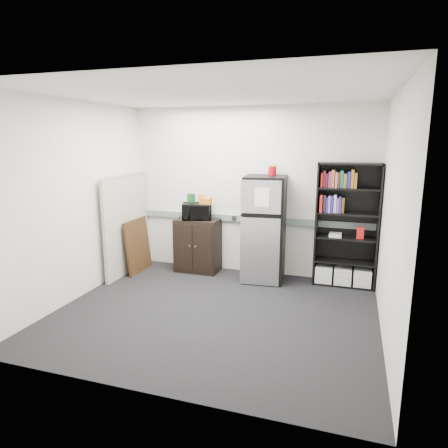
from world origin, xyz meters
name	(u,v)px	position (x,y,z in m)	size (l,w,h in m)	color
floor	(215,313)	(0.00, 0.00, 0.00)	(4.00, 4.00, 0.00)	black
wall_back	(250,192)	(0.00, 1.75, 1.35)	(4.00, 0.02, 2.70)	white
wall_right	(392,219)	(2.00, 0.00, 1.35)	(0.02, 3.50, 2.70)	white
wall_left	(76,201)	(-2.00, 0.00, 1.35)	(0.02, 3.50, 2.70)	white
ceiling	(214,93)	(0.00, 0.00, 2.70)	(4.00, 3.50, 0.02)	white
electrical_raceway	(249,219)	(0.00, 1.72, 0.90)	(3.92, 0.05, 0.10)	slate
wall_note	(229,179)	(-0.35, 1.74, 1.55)	(0.14, 0.00, 0.10)	white
bookshelf	(346,226)	(1.53, 1.57, 0.91)	(0.90, 0.34, 1.85)	black
cubicle_partition	(127,225)	(-1.90, 1.08, 0.81)	(0.06, 1.30, 1.62)	#ACA598
cabinet	(198,245)	(-0.83, 1.50, 0.44)	(0.71, 0.47, 0.89)	black
microwave	(197,211)	(-0.83, 1.48, 1.02)	(0.48, 0.32, 0.26)	black
snack_box_a	(189,198)	(-0.97, 1.52, 1.23)	(0.07, 0.05, 0.15)	#165017
snack_box_b	(193,198)	(-0.91, 1.52, 1.23)	(0.07, 0.05, 0.15)	#0D3B1B
snack_box_c	(202,199)	(-0.76, 1.52, 1.22)	(0.07, 0.05, 0.14)	#CD6413
snack_bag	(206,201)	(-0.66, 1.47, 1.20)	(0.18, 0.10, 0.10)	orange
refrigerator	(264,229)	(0.32, 1.42, 0.82)	(0.66, 0.69, 1.64)	black
coffee_can	(272,170)	(0.40, 1.55, 1.73)	(0.13, 0.13, 0.17)	#A0070F
framed_poster	(138,246)	(-1.77, 1.17, 0.44)	(0.13, 0.69, 0.88)	black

